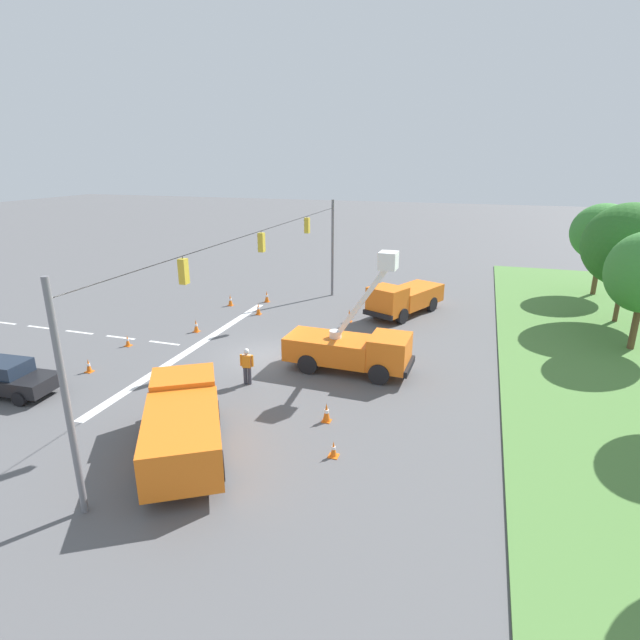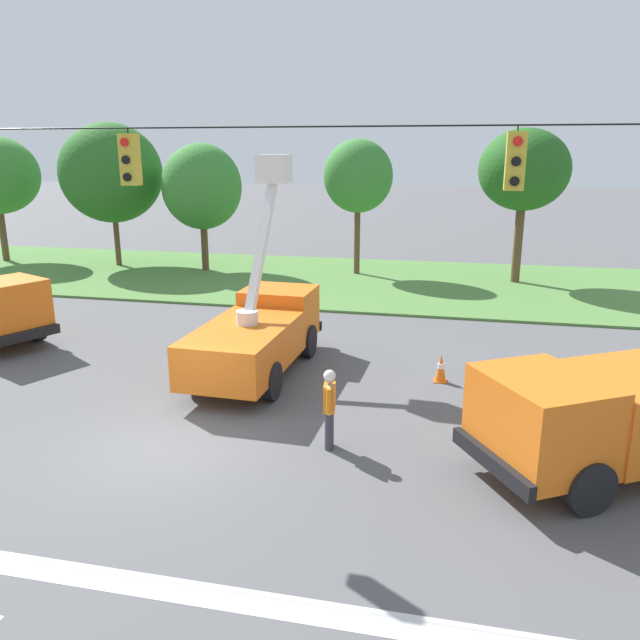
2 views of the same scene
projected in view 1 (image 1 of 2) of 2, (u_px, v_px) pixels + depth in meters
The scene contains 19 objects.
ground_plane at pixel (263, 355), 26.70m from camera, with size 200.00×200.00×0.00m, color #565659.
lane_markings at pixel (172, 344), 28.34m from camera, with size 17.60×15.25×0.01m.
signal_gantry at pixel (261, 274), 25.40m from camera, with size 26.20×0.33×7.20m.
tree_far_west at pixel (603, 233), 36.91m from camera, with size 4.68×4.61×6.94m.
tree_west at pixel (629, 245), 30.49m from camera, with size 5.25×5.41×7.56m.
utility_truck_bucket_lift at pixel (352, 347), 24.37m from camera, with size 2.49×6.29×6.06m.
utility_truck_support_near at pixel (183, 423), 17.44m from camera, with size 6.76×5.43×2.18m.
utility_truck_support_far at pixel (404, 298), 33.31m from camera, with size 6.77×4.69×2.25m.
sedan_black at pixel (7, 377), 22.14m from camera, with size 2.13×4.40×1.56m.
road_worker at pixel (247, 364), 23.04m from camera, with size 0.29×0.64×1.77m.
traffic_cone_foreground_right at pixel (89, 366), 24.54m from camera, with size 0.36×0.36×0.68m.
traffic_cone_mid_left at pixel (327, 412), 19.90m from camera, with size 0.36×0.36×0.80m.
traffic_cone_mid_right at pixel (349, 316), 32.08m from camera, with size 0.36×0.36×0.82m.
traffic_cone_near_bucket at pixel (334, 449), 17.59m from camera, with size 0.36×0.36×0.60m.
traffic_cone_lane_edge_a at pixel (258, 309), 33.59m from camera, with size 0.36×0.36×0.79m.
traffic_cone_lane_edge_b at pixel (230, 300), 35.60m from camera, with size 0.36×0.36×0.80m.
traffic_cone_far_left at pixel (196, 326), 30.22m from camera, with size 0.36×0.36×0.77m.
traffic_cone_far_right at pixel (267, 296), 36.51m from camera, with size 0.36×0.36×0.82m.
traffic_cone_centre_line at pixel (128, 341), 27.96m from camera, with size 0.36×0.36×0.64m.
Camera 1 is at (22.67, 10.50, 10.07)m, focal length 28.00 mm.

